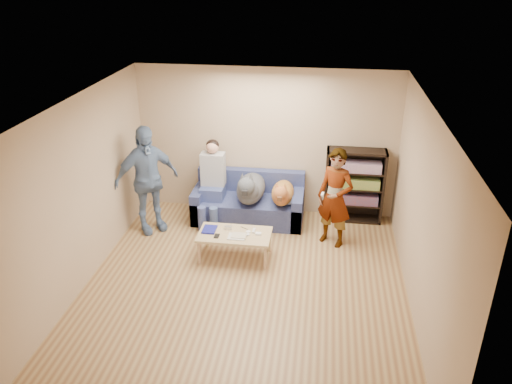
# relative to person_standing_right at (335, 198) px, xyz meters

# --- Properties ---
(ground) EXTENTS (5.00, 5.00, 0.00)m
(ground) POSITION_rel_person_standing_right_xyz_m (-1.21, -1.46, -0.80)
(ground) COLOR #8E603C
(ground) RESTS_ON ground
(ceiling) EXTENTS (5.00, 5.00, 0.00)m
(ceiling) POSITION_rel_person_standing_right_xyz_m (-1.21, -1.46, 1.80)
(ceiling) COLOR white
(ceiling) RESTS_ON ground
(wall_back) EXTENTS (4.50, 0.00, 4.50)m
(wall_back) POSITION_rel_person_standing_right_xyz_m (-1.21, 1.04, 0.50)
(wall_back) COLOR tan
(wall_back) RESTS_ON ground
(wall_front) EXTENTS (4.50, 0.00, 4.50)m
(wall_front) POSITION_rel_person_standing_right_xyz_m (-1.21, -3.96, 0.50)
(wall_front) COLOR tan
(wall_front) RESTS_ON ground
(wall_left) EXTENTS (0.00, 5.00, 5.00)m
(wall_left) POSITION_rel_person_standing_right_xyz_m (-3.46, -1.46, 0.50)
(wall_left) COLOR tan
(wall_left) RESTS_ON ground
(wall_right) EXTENTS (0.00, 5.00, 5.00)m
(wall_right) POSITION_rel_person_standing_right_xyz_m (1.04, -1.46, 0.50)
(wall_right) COLOR tan
(wall_right) RESTS_ON ground
(blanket) EXTENTS (0.37, 0.31, 0.13)m
(blanket) POSITION_rel_person_standing_right_xyz_m (-0.77, 0.48, -0.31)
(blanket) COLOR #B3B4B9
(blanket) RESTS_ON sofa
(person_standing_right) EXTENTS (0.70, 0.61, 1.61)m
(person_standing_right) POSITION_rel_person_standing_right_xyz_m (0.00, 0.00, 0.00)
(person_standing_right) COLOR gray
(person_standing_right) RESTS_ON ground
(person_standing_left) EXTENTS (1.11, 1.04, 1.84)m
(person_standing_left) POSITION_rel_person_standing_right_xyz_m (-3.05, 0.02, 0.12)
(person_standing_left) COLOR #6C7EAC
(person_standing_left) RESTS_ON ground
(held_controller) EXTENTS (0.05, 0.11, 0.03)m
(held_controller) POSITION_rel_person_standing_right_xyz_m (-0.20, -0.20, 0.15)
(held_controller) COLOR white
(held_controller) RESTS_ON person_standing_right
(notebook_blue) EXTENTS (0.20, 0.26, 0.03)m
(notebook_blue) POSITION_rel_person_standing_right_xyz_m (-1.88, -0.60, -0.37)
(notebook_blue) COLOR navy
(notebook_blue) RESTS_ON coffee_table
(papers) EXTENTS (0.26, 0.20, 0.02)m
(papers) POSITION_rel_person_standing_right_xyz_m (-1.43, -0.75, -0.38)
(papers) COLOR silver
(papers) RESTS_ON coffee_table
(magazine) EXTENTS (0.22, 0.17, 0.01)m
(magazine) POSITION_rel_person_standing_right_xyz_m (-1.40, -0.73, -0.36)
(magazine) COLOR beige
(magazine) RESTS_ON coffee_table
(camera_silver) EXTENTS (0.11, 0.06, 0.05)m
(camera_silver) POSITION_rel_person_standing_right_xyz_m (-1.60, -0.53, -0.36)
(camera_silver) COLOR silver
(camera_silver) RESTS_ON coffee_table
(controller_a) EXTENTS (0.04, 0.13, 0.03)m
(controller_a) POSITION_rel_person_standing_right_xyz_m (-1.20, -0.55, -0.37)
(controller_a) COLOR silver
(controller_a) RESTS_ON coffee_table
(controller_b) EXTENTS (0.09, 0.06, 0.03)m
(controller_b) POSITION_rel_person_standing_right_xyz_m (-1.12, -0.63, -0.37)
(controller_b) COLOR white
(controller_b) RESTS_ON coffee_table
(headphone_cup_a) EXTENTS (0.07, 0.07, 0.02)m
(headphone_cup_a) POSITION_rel_person_standing_right_xyz_m (-1.28, -0.67, -0.37)
(headphone_cup_a) COLOR silver
(headphone_cup_a) RESTS_ON coffee_table
(headphone_cup_b) EXTENTS (0.07, 0.07, 0.02)m
(headphone_cup_b) POSITION_rel_person_standing_right_xyz_m (-1.28, -0.59, -0.37)
(headphone_cup_b) COLOR white
(headphone_cup_b) RESTS_ON coffee_table
(pen_orange) EXTENTS (0.13, 0.06, 0.01)m
(pen_orange) POSITION_rel_person_standing_right_xyz_m (-1.50, -0.81, -0.38)
(pen_orange) COLOR orange
(pen_orange) RESTS_ON coffee_table
(pen_black) EXTENTS (0.13, 0.08, 0.01)m
(pen_black) POSITION_rel_person_standing_right_xyz_m (-1.36, -0.47, -0.38)
(pen_black) COLOR black
(pen_black) RESTS_ON coffee_table
(wallet) EXTENTS (0.07, 0.12, 0.02)m
(wallet) POSITION_rel_person_standing_right_xyz_m (-1.73, -0.77, -0.38)
(wallet) COLOR black
(wallet) RESTS_ON coffee_table
(sofa) EXTENTS (1.90, 0.85, 0.82)m
(sofa) POSITION_rel_person_standing_right_xyz_m (-1.46, 0.64, -0.52)
(sofa) COLOR #515B93
(sofa) RESTS_ON ground
(person_seated) EXTENTS (0.40, 0.73, 1.47)m
(person_seated) POSITION_rel_person_standing_right_xyz_m (-2.08, 0.51, -0.03)
(person_seated) COLOR #424F92
(person_seated) RESTS_ON sofa
(dog_gray) EXTENTS (0.48, 1.28, 0.69)m
(dog_gray) POSITION_rel_person_standing_right_xyz_m (-1.41, 0.46, -0.13)
(dog_gray) COLOR #53565F
(dog_gray) RESTS_ON sofa
(dog_tan) EXTENTS (0.38, 1.15, 0.55)m
(dog_tan) POSITION_rel_person_standing_right_xyz_m (-0.86, 0.45, -0.18)
(dog_tan) COLOR #AB6C34
(dog_tan) RESTS_ON sofa
(coffee_table) EXTENTS (1.10, 0.60, 0.42)m
(coffee_table) POSITION_rel_person_standing_right_xyz_m (-1.48, -0.65, -0.43)
(coffee_table) COLOR tan
(coffee_table) RESTS_ON ground
(bookshelf) EXTENTS (1.00, 0.34, 1.30)m
(bookshelf) POSITION_rel_person_standing_right_xyz_m (0.34, 0.87, -0.12)
(bookshelf) COLOR black
(bookshelf) RESTS_ON ground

